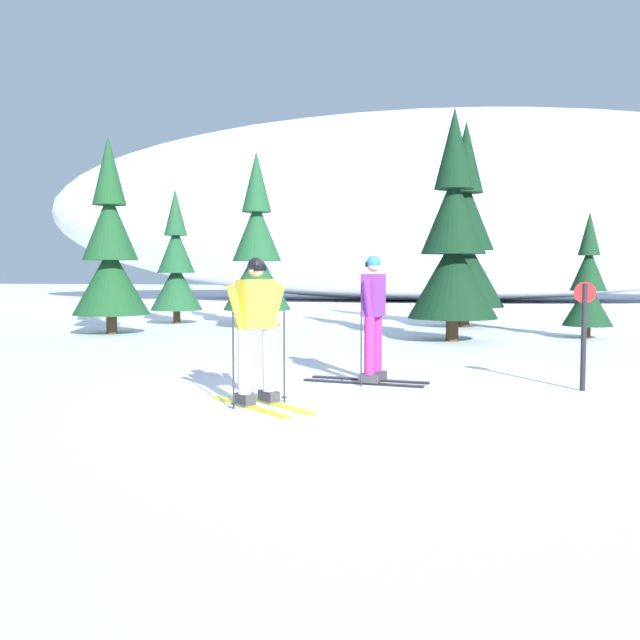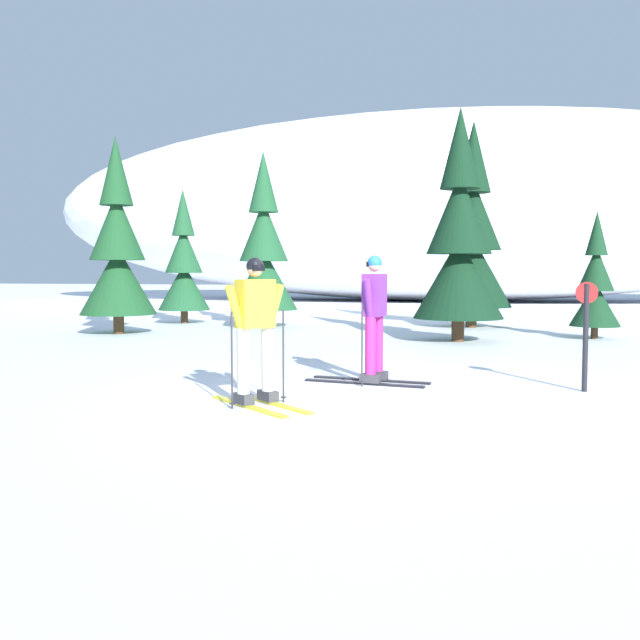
{
  "view_description": "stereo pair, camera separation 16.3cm",
  "coord_description": "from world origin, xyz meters",
  "px_view_note": "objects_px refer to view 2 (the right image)",
  "views": [
    {
      "loc": [
        1.04,
        -9.16,
        1.61
      ],
      "look_at": [
        -0.68,
        0.04,
        0.95
      ],
      "focal_mm": 40.87,
      "sensor_mm": 36.0,
      "label": 1
    },
    {
      "loc": [
        1.2,
        -9.13,
        1.61
      ],
      "look_at": [
        -0.68,
        0.04,
        0.95
      ],
      "focal_mm": 40.87,
      "sensor_mm": 36.0,
      "label": 2
    }
  ],
  "objects_px": {
    "skier_yellow_jacket": "(256,328)",
    "pine_tree_far_left": "(117,252)",
    "pine_tree_center_right": "(459,244)",
    "pine_tree_far_right": "(596,286)",
    "pine_tree_center_left": "(264,254)",
    "trail_marker_post": "(586,329)",
    "pine_tree_right": "(472,242)",
    "pine_tree_left": "(184,267)",
    "skier_purple_jacket": "(374,316)"
  },
  "relations": [
    {
      "from": "skier_yellow_jacket",
      "to": "pine_tree_far_left",
      "type": "bearing_deg",
      "value": 125.78
    },
    {
      "from": "pine_tree_center_right",
      "to": "pine_tree_far_right",
      "type": "distance_m",
      "value": 3.43
    },
    {
      "from": "pine_tree_center_left",
      "to": "pine_tree_far_right",
      "type": "relative_size",
      "value": 1.64
    },
    {
      "from": "pine_tree_far_left",
      "to": "pine_tree_far_right",
      "type": "distance_m",
      "value": 11.38
    },
    {
      "from": "pine_tree_far_right",
      "to": "trail_marker_post",
      "type": "distance_m",
      "value": 7.71
    },
    {
      "from": "skier_yellow_jacket",
      "to": "pine_tree_right",
      "type": "xyz_separation_m",
      "value": [
        2.53,
        12.12,
        1.42
      ]
    },
    {
      "from": "pine_tree_left",
      "to": "pine_tree_right",
      "type": "relative_size",
      "value": 0.7
    },
    {
      "from": "pine_tree_center_left",
      "to": "trail_marker_post",
      "type": "relative_size",
      "value": 3.34
    },
    {
      "from": "pine_tree_left",
      "to": "pine_tree_right",
      "type": "distance_m",
      "value": 8.32
    },
    {
      "from": "skier_yellow_jacket",
      "to": "pine_tree_center_left",
      "type": "relative_size",
      "value": 0.36
    },
    {
      "from": "skier_yellow_jacket",
      "to": "trail_marker_post",
      "type": "relative_size",
      "value": 1.21
    },
    {
      "from": "pine_tree_far_left",
      "to": "pine_tree_far_right",
      "type": "bearing_deg",
      "value": 5.07
    },
    {
      "from": "pine_tree_center_left",
      "to": "pine_tree_center_right",
      "type": "bearing_deg",
      "value": -29.3
    },
    {
      "from": "trail_marker_post",
      "to": "pine_tree_far_left",
      "type": "bearing_deg",
      "value": 146.6
    },
    {
      "from": "pine_tree_far_left",
      "to": "skier_purple_jacket",
      "type": "bearing_deg",
      "value": -41.92
    },
    {
      "from": "pine_tree_right",
      "to": "pine_tree_far_right",
      "type": "height_order",
      "value": "pine_tree_right"
    },
    {
      "from": "skier_purple_jacket",
      "to": "pine_tree_center_right",
      "type": "bearing_deg",
      "value": 80.16
    },
    {
      "from": "skier_purple_jacket",
      "to": "pine_tree_right",
      "type": "height_order",
      "value": "pine_tree_right"
    },
    {
      "from": "skier_purple_jacket",
      "to": "pine_tree_far_left",
      "type": "distance_m",
      "value": 9.69
    },
    {
      "from": "skier_purple_jacket",
      "to": "pine_tree_center_left",
      "type": "relative_size",
      "value": 0.37
    },
    {
      "from": "skier_yellow_jacket",
      "to": "skier_purple_jacket",
      "type": "relative_size",
      "value": 0.97
    },
    {
      "from": "skier_yellow_jacket",
      "to": "pine_tree_far_right",
      "type": "height_order",
      "value": "pine_tree_far_right"
    },
    {
      "from": "pine_tree_left",
      "to": "pine_tree_far_right",
      "type": "bearing_deg",
      "value": -13.35
    },
    {
      "from": "skier_yellow_jacket",
      "to": "pine_tree_far_left",
      "type": "distance_m",
      "value": 10.34
    },
    {
      "from": "pine_tree_center_right",
      "to": "pine_tree_left",
      "type": "bearing_deg",
      "value": 154.23
    },
    {
      "from": "skier_purple_jacket",
      "to": "trail_marker_post",
      "type": "relative_size",
      "value": 1.25
    },
    {
      "from": "skier_yellow_jacket",
      "to": "pine_tree_center_left",
      "type": "height_order",
      "value": "pine_tree_center_left"
    },
    {
      "from": "pine_tree_left",
      "to": "pine_tree_far_right",
      "type": "distance_m",
      "value": 11.37
    },
    {
      "from": "pine_tree_center_left",
      "to": "trail_marker_post",
      "type": "bearing_deg",
      "value": -52.97
    },
    {
      "from": "pine_tree_far_left",
      "to": "trail_marker_post",
      "type": "distance_m",
      "value": 12.0
    },
    {
      "from": "pine_tree_far_left",
      "to": "pine_tree_right",
      "type": "bearing_deg",
      "value": 23.88
    },
    {
      "from": "pine_tree_far_right",
      "to": "pine_tree_far_left",
      "type": "bearing_deg",
      "value": -174.93
    },
    {
      "from": "pine_tree_right",
      "to": "pine_tree_far_right",
      "type": "distance_m",
      "value": 4.08
    },
    {
      "from": "pine_tree_right",
      "to": "pine_tree_far_left",
      "type": "bearing_deg",
      "value": -156.12
    },
    {
      "from": "pine_tree_left",
      "to": "pine_tree_far_right",
      "type": "relative_size",
      "value": 1.35
    },
    {
      "from": "pine_tree_far_left",
      "to": "pine_tree_left",
      "type": "bearing_deg",
      "value": 86.1
    },
    {
      "from": "pine_tree_far_left",
      "to": "pine_tree_center_left",
      "type": "height_order",
      "value": "pine_tree_far_left"
    },
    {
      "from": "skier_yellow_jacket",
      "to": "pine_tree_center_left",
      "type": "bearing_deg",
      "value": 105.48
    },
    {
      "from": "pine_tree_right",
      "to": "trail_marker_post",
      "type": "bearing_deg",
      "value": -82.13
    },
    {
      "from": "pine_tree_left",
      "to": "trail_marker_post",
      "type": "xyz_separation_m",
      "value": [
        9.72,
        -10.2,
        -0.83
      ]
    },
    {
      "from": "skier_yellow_jacket",
      "to": "trail_marker_post",
      "type": "distance_m",
      "value": 4.34
    },
    {
      "from": "trail_marker_post",
      "to": "pine_tree_center_left",
      "type": "bearing_deg",
      "value": 127.03
    },
    {
      "from": "pine_tree_far_left",
      "to": "trail_marker_post",
      "type": "relative_size",
      "value": 3.35
    },
    {
      "from": "skier_yellow_jacket",
      "to": "pine_tree_far_right",
      "type": "relative_size",
      "value": 0.6
    },
    {
      "from": "skier_purple_jacket",
      "to": "pine_tree_far_right",
      "type": "height_order",
      "value": "pine_tree_far_right"
    },
    {
      "from": "pine_tree_far_left",
      "to": "pine_tree_far_right",
      "type": "relative_size",
      "value": 1.65
    },
    {
      "from": "pine_tree_far_left",
      "to": "pine_tree_right",
      "type": "distance_m",
      "value": 9.34
    },
    {
      "from": "skier_purple_jacket",
      "to": "pine_tree_right",
      "type": "distance_m",
      "value": 10.4
    },
    {
      "from": "skier_purple_jacket",
      "to": "pine_tree_left",
      "type": "bearing_deg",
      "value": 124.51
    },
    {
      "from": "skier_purple_jacket",
      "to": "pine_tree_left",
      "type": "distance_m",
      "value": 12.23
    }
  ]
}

